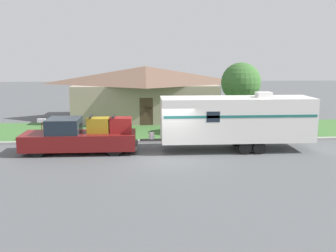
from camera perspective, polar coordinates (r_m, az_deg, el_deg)
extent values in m
plane|color=#515456|center=(19.20, 0.44, -4.95)|extent=(120.00, 120.00, 0.00)
cube|color=#999993|center=(22.81, -0.26, -2.26)|extent=(80.00, 0.30, 0.14)
cube|color=#3D6B33|center=(26.39, -0.75, -0.62)|extent=(80.00, 7.00, 0.03)
cube|color=gray|center=(31.42, -3.40, 3.84)|extent=(11.25, 6.92, 2.93)
pyramid|color=brown|center=(31.24, -3.44, 7.81)|extent=(12.15, 7.47, 1.41)
cube|color=#4C3828|center=(28.07, -3.33, 2.18)|extent=(1.00, 0.06, 2.10)
cylinder|color=black|center=(20.47, -19.36, -3.33)|extent=(0.87, 0.28, 0.87)
cylinder|color=black|center=(22.06, -18.20, -2.28)|extent=(0.87, 0.28, 0.87)
cylinder|color=black|center=(19.77, -8.18, -3.30)|extent=(0.87, 0.28, 0.87)
cylinder|color=black|center=(21.41, -7.85, -2.22)|extent=(0.87, 0.28, 0.87)
cube|color=maroon|center=(21.05, -17.02, -2.17)|extent=(3.27, 2.05, 0.86)
cube|color=#19232D|center=(20.76, -15.56, 0.06)|extent=(1.70, 1.89, 0.79)
cube|color=maroon|center=(20.56, -8.83, -2.12)|extent=(2.75, 2.05, 0.86)
cube|color=#333333|center=(20.56, -4.82, -2.91)|extent=(0.12, 1.84, 0.20)
cube|color=olive|center=(20.46, -10.58, 0.13)|extent=(1.15, 0.86, 0.80)
cube|color=black|center=(20.43, -11.65, 1.44)|extent=(0.10, 0.95, 0.08)
cube|color=maroon|center=(20.35, -7.20, 0.18)|extent=(1.15, 0.86, 0.80)
cube|color=black|center=(20.30, -8.27, 1.50)|extent=(0.10, 0.95, 0.08)
cylinder|color=black|center=(20.32, 11.65, -3.29)|extent=(0.69, 0.22, 0.69)
cylinder|color=black|center=(22.17, 10.32, -2.09)|extent=(0.69, 0.22, 0.69)
cylinder|color=black|center=(20.54, 13.70, -3.23)|extent=(0.69, 0.22, 0.69)
cylinder|color=black|center=(22.37, 12.20, -2.05)|extent=(0.69, 0.22, 0.69)
cube|color=silver|center=(20.90, 10.34, 1.11)|extent=(8.28, 2.24, 2.35)
cube|color=#1E6660|center=(19.78, 11.16, 1.41)|extent=(8.11, 0.01, 0.14)
cube|color=#383838|center=(20.49, -2.68, -2.12)|extent=(1.16, 0.12, 0.10)
cylinder|color=silver|center=(20.44, -2.52, -1.49)|extent=(0.28, 0.28, 0.36)
cube|color=silver|center=(21.14, 14.39, 4.66)|extent=(0.80, 0.68, 0.28)
cube|color=#19232D|center=(19.45, 6.91, 1.38)|extent=(0.70, 0.01, 0.56)
cylinder|color=brown|center=(24.27, -18.62, -0.81)|extent=(0.09, 0.09, 1.16)
cube|color=silver|center=(24.15, -18.71, 0.80)|extent=(0.48, 0.20, 0.22)
cylinder|color=brown|center=(25.25, 10.87, 1.52)|extent=(0.24, 0.24, 2.49)
sphere|color=#38662D|center=(25.00, 11.05, 6.54)|extent=(2.58, 2.58, 2.58)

